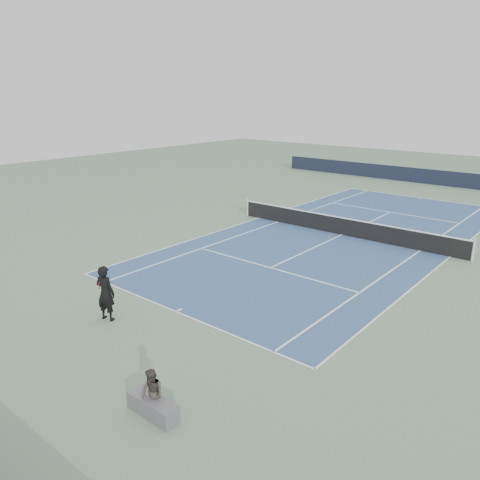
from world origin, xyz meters
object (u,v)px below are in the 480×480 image
Objects in this scene: tennis_ball at (88,321)px; tennis_player at (105,293)px; tennis_net at (343,226)px; spectator_bench at (153,400)px.

tennis_player is at bearing 60.67° from tennis_ball.
tennis_player is 30.67× the size of tennis_ball.
tennis_ball is (-1.63, -14.22, -0.47)m from tennis_net.
tennis_player is (-1.33, -13.68, 0.44)m from tennis_net.
tennis_player is 1.10m from tennis_ball.
spectator_bench is (5.20, -1.67, 0.38)m from tennis_ball.
spectator_bench is at bearing -17.78° from tennis_ball.
spectator_bench reaches higher than tennis_ball.
tennis_player reaches higher than spectator_bench.
tennis_net is at bearing 84.45° from tennis_player.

